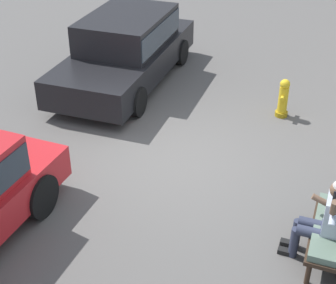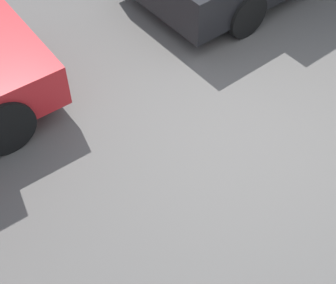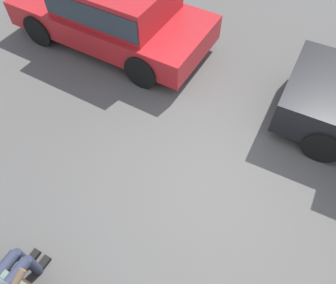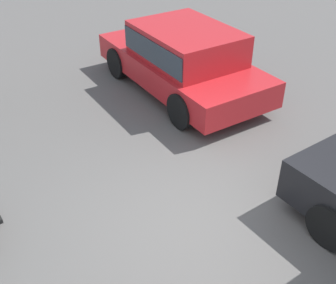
% 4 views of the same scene
% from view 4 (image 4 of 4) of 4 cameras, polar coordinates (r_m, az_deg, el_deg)
% --- Properties ---
extents(ground_plane, '(60.00, 60.00, 0.00)m').
position_cam_4_polar(ground_plane, '(5.89, 3.72, -11.55)').
color(ground_plane, '#565451').
extents(parked_car_mid, '(4.22, 2.01, 1.42)m').
position_cam_4_polar(parked_car_mid, '(8.91, 2.10, 11.47)').
color(parked_car_mid, red).
rests_on(parked_car_mid, ground_plane).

